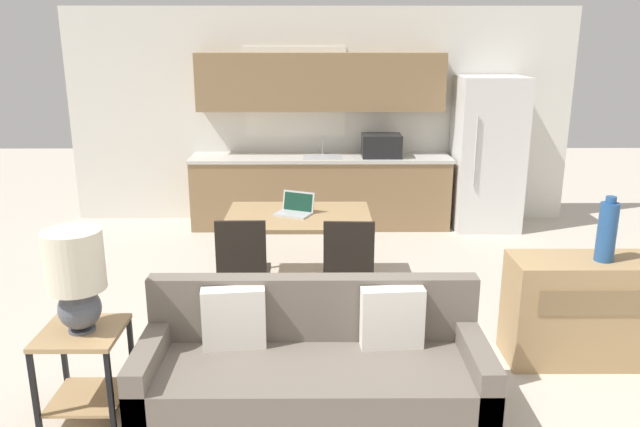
# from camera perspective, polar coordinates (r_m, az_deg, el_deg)

# --- Properties ---
(ground_plane) EXTENTS (20.00, 20.00, 0.00)m
(ground_plane) POSITION_cam_1_polar(r_m,az_deg,el_deg) (4.12, 0.45, -18.77)
(ground_plane) COLOR beige
(wall_back) EXTENTS (6.40, 0.07, 2.70)m
(wall_back) POSITION_cam_1_polar(r_m,az_deg,el_deg) (8.07, -0.00, 8.89)
(wall_back) COLOR silver
(wall_back) RESTS_ON ground_plane
(kitchen_counter) EXTENTS (3.24, 0.65, 2.15)m
(kitchen_counter) POSITION_cam_1_polar(r_m,az_deg,el_deg) (7.86, 0.15, 4.91)
(kitchen_counter) COLOR #8E704C
(kitchen_counter) RESTS_ON ground_plane
(refrigerator) EXTENTS (0.80, 0.74, 1.88)m
(refrigerator) POSITION_cam_1_polar(r_m,az_deg,el_deg) (8.02, 15.03, 5.30)
(refrigerator) COLOR white
(refrigerator) RESTS_ON ground_plane
(dining_table) EXTENTS (1.35, 0.96, 0.73)m
(dining_table) POSITION_cam_1_polar(r_m,az_deg,el_deg) (5.85, -1.98, -0.71)
(dining_table) COLOR tan
(dining_table) RESTS_ON ground_plane
(couch) EXTENTS (2.14, 0.80, 0.85)m
(couch) POSITION_cam_1_polar(r_m,az_deg,el_deg) (4.05, -0.64, -13.82)
(couch) COLOR #3D2D1E
(couch) RESTS_ON ground_plane
(side_table) EXTENTS (0.49, 0.49, 0.60)m
(side_table) POSITION_cam_1_polar(r_m,az_deg,el_deg) (4.26, -20.75, -12.30)
(side_table) COLOR tan
(side_table) RESTS_ON ground_plane
(table_lamp) EXTENTS (0.35, 0.35, 0.65)m
(table_lamp) POSITION_cam_1_polar(r_m,az_deg,el_deg) (4.02, -21.42, -5.19)
(table_lamp) COLOR #4C515B
(table_lamp) RESTS_ON side_table
(credenza) EXTENTS (1.29, 0.46, 0.80)m
(credenza) POSITION_cam_1_polar(r_m,az_deg,el_deg) (5.08, 23.91, -8.06)
(credenza) COLOR tan
(credenza) RESTS_ON ground_plane
(vase) EXTENTS (0.13, 0.13, 0.47)m
(vase) POSITION_cam_1_polar(r_m,az_deg,el_deg) (4.84, 24.76, -1.48)
(vase) COLOR #234C84
(vase) RESTS_ON credenza
(dining_chair_near_right) EXTENTS (0.44, 0.44, 0.96)m
(dining_chair_near_right) POSITION_cam_1_polar(r_m,az_deg,el_deg) (5.09, 2.61, -5.08)
(dining_chair_near_right) COLOR black
(dining_chair_near_right) RESTS_ON ground_plane
(dining_chair_near_left) EXTENTS (0.43, 0.43, 0.96)m
(dining_chair_near_left) POSITION_cam_1_polar(r_m,az_deg,el_deg) (5.14, -7.05, -4.97)
(dining_chair_near_left) COLOR black
(dining_chair_near_left) RESTS_ON ground_plane
(laptop) EXTENTS (0.40, 0.36, 0.20)m
(laptop) POSITION_cam_1_polar(r_m,az_deg,el_deg) (5.86, -2.27, 0.44)
(laptop) COLOR #B7BABC
(laptop) RESTS_ON dining_table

